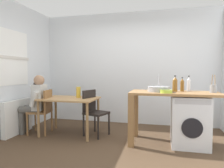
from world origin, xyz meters
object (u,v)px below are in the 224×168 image
object	(u,v)px
bottle_clear_small	(189,84)
chair_person_seat	(43,109)
washing_machine	(190,121)
dining_table	(70,103)
utensil_crock	(213,88)
vase	(78,92)
chair_opposite	(93,110)
bottle_tall_green	(175,84)
seated_person	(35,101)
mixing_bowl	(166,91)
bottle_squat_brown	(182,85)

from	to	relation	value
bottle_clear_small	chair_person_seat	bearing A→B (deg)	-176.04
washing_machine	bottle_clear_small	xyz separation A→B (m)	(-0.00, 0.21, 0.62)
dining_table	washing_machine	distance (m)	2.28
utensil_crock	vase	xyz separation A→B (m)	(-2.49, 0.15, -0.14)
washing_machine	chair_opposite	bearing A→B (deg)	174.36
chair_opposite	bottle_tall_green	distance (m)	1.64
bottle_clear_small	seated_person	bearing A→B (deg)	-175.73
seated_person	mixing_bowl	xyz separation A→B (m)	(2.58, -0.19, 0.28)
dining_table	washing_machine	bearing A→B (deg)	-2.58
bottle_clear_small	bottle_tall_green	bearing A→B (deg)	-151.24
vase	utensil_crock	bearing A→B (deg)	-3.45
dining_table	bottle_tall_green	distance (m)	2.07
chair_opposite	bottle_tall_green	bearing A→B (deg)	105.69
bottle_squat_brown	bottle_clear_small	xyz separation A→B (m)	(0.11, 0.04, 0.01)
bottle_tall_green	vase	bearing A→B (deg)	176.16
bottle_tall_green	vase	distance (m)	1.89
washing_machine	bottle_squat_brown	distance (m)	0.64
washing_machine	utensil_crock	world-z (taller)	utensil_crock
bottle_clear_small	mixing_bowl	distance (m)	0.58
bottle_squat_brown	bottle_clear_small	bearing A→B (deg)	20.05
chair_opposite	bottle_clear_small	size ratio (longest dim) A/B	3.22
vase	dining_table	bearing A→B (deg)	-146.31
mixing_bowl	utensil_crock	distance (m)	0.81
dining_table	mixing_bowl	distance (m)	1.92
dining_table	washing_machine	size ratio (longest dim) A/B	1.28
chair_person_seat	washing_machine	bearing A→B (deg)	-99.94
chair_person_seat	washing_machine	world-z (taller)	chair_person_seat
dining_table	chair_person_seat	size ratio (longest dim) A/B	1.22
dining_table	utensil_crock	bearing A→B (deg)	-1.08
washing_machine	mixing_bowl	world-z (taller)	mixing_bowl
chair_opposite	chair_person_seat	bearing A→B (deg)	-61.60
dining_table	mixing_bowl	xyz separation A→B (m)	(1.87, -0.30, 0.31)
washing_machine	bottle_squat_brown	size ratio (longest dim) A/B	3.42
seated_person	utensil_crock	xyz separation A→B (m)	(3.34, 0.06, 0.32)
bottle_tall_green	chair_person_seat	bearing A→B (deg)	-178.63
chair_opposite	bottle_squat_brown	bearing A→B (deg)	109.12
mixing_bowl	chair_person_seat	bearing A→B (deg)	174.99
chair_person_seat	bottle_squat_brown	distance (m)	2.76
washing_machine	utensil_crock	xyz separation A→B (m)	(0.37, 0.05, 0.56)
chair_person_seat	utensil_crock	xyz separation A→B (m)	(3.19, 0.04, 0.48)
seated_person	bottle_clear_small	xyz separation A→B (m)	(2.98, 0.22, 0.37)
chair_opposite	bottle_clear_small	world-z (taller)	bottle_clear_small
seated_person	mixing_bowl	world-z (taller)	seated_person
bottle_tall_green	bottle_squat_brown	size ratio (longest dim) A/B	1.13
dining_table	chair_opposite	size ratio (longest dim) A/B	1.22
chair_person_seat	mixing_bowl	xyz separation A→B (m)	(2.42, -0.21, 0.44)
seated_person	vase	world-z (taller)	seated_person
mixing_bowl	bottle_squat_brown	bearing A→B (deg)	52.27
bottle_squat_brown	seated_person	bearing A→B (deg)	-176.39
vase	bottle_clear_small	bearing A→B (deg)	0.20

